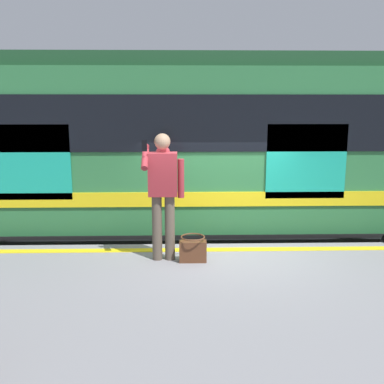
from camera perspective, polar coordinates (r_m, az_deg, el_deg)
name	(u,v)px	position (r m, az deg, el deg)	size (l,w,h in m)	color
ground_plane	(217,298)	(7.42, 3.22, -13.45)	(23.70, 23.70, 0.00)	#4C4742
platform	(237,360)	(5.00, 5.77, -20.75)	(13.89, 5.03, 0.92)	gray
safety_line	(219,250)	(6.80, 3.51, -7.41)	(13.61, 0.16, 0.01)	yellow
track_rail_near	(212,267)	(8.48, 2.57, -9.59)	(18.05, 0.08, 0.16)	slate
track_rail_far	(207,243)	(9.83, 1.98, -6.59)	(18.05, 0.08, 0.16)	slate
train_carriage	(171,139)	(8.63, -2.73, 6.78)	(12.70, 3.07, 3.77)	#2D723F
passenger	(163,186)	(6.14, -3.75, 0.77)	(0.57, 0.55, 1.79)	brown
handbag	(193,250)	(6.26, 0.10, -7.43)	(0.38, 0.34, 0.37)	#59331E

